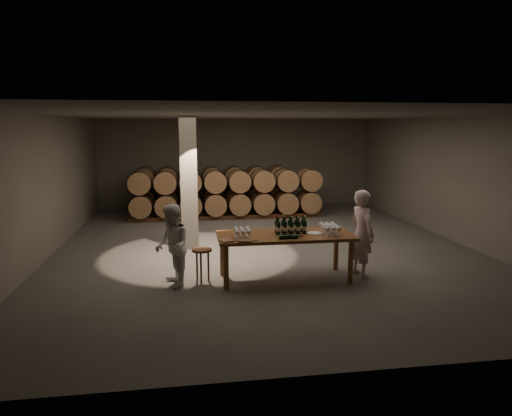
{
  "coord_description": "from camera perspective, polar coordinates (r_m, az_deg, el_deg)",
  "views": [
    {
      "loc": [
        -1.83,
        -10.87,
        2.93
      ],
      "look_at": [
        -0.29,
        -0.68,
        1.1
      ],
      "focal_mm": 32.0,
      "sensor_mm": 36.0,
      "label": 1
    }
  ],
  "objects": [
    {
      "name": "room",
      "position": [
        11.15,
        -8.4,
        3.11
      ],
      "size": [
        12.0,
        12.0,
        12.0
      ],
      "color": "#55524F",
      "rests_on": "ground"
    },
    {
      "name": "tasting_table",
      "position": [
        8.83,
        3.64,
        -3.94
      ],
      "size": [
        2.6,
        1.1,
        0.9
      ],
      "color": "brown",
      "rests_on": "ground"
    },
    {
      "name": "barrel_stack_back",
      "position": [
        16.23,
        -5.46,
        2.58
      ],
      "size": [
        5.48,
        0.95,
        1.57
      ],
      "color": "#56311D",
      "rests_on": "ground"
    },
    {
      "name": "barrel_stack_front",
      "position": [
        14.87,
        -3.66,
        1.92
      ],
      "size": [
        6.26,
        0.95,
        1.57
      ],
      "color": "#56311D",
      "rests_on": "ground"
    },
    {
      "name": "bottle_cluster",
      "position": [
        8.85,
        4.36,
        -2.38
      ],
      "size": [
        0.61,
        0.24,
        0.35
      ],
      "color": "black",
      "rests_on": "tasting_table"
    },
    {
      "name": "lying_bottles",
      "position": [
        8.44,
        4.15,
        -3.6
      ],
      "size": [
        0.45,
        0.08,
        0.08
      ],
      "color": "black",
      "rests_on": "tasting_table"
    },
    {
      "name": "glass_cluster_left",
      "position": [
        8.51,
        -1.72,
        -2.85
      ],
      "size": [
        0.31,
        0.42,
        0.18
      ],
      "color": "silver",
      "rests_on": "tasting_table"
    },
    {
      "name": "glass_cluster_right",
      "position": [
        8.91,
        9.24,
        -2.33
      ],
      "size": [
        0.31,
        0.53,
        0.19
      ],
      "color": "silver",
      "rests_on": "tasting_table"
    },
    {
      "name": "plate",
      "position": [
        8.9,
        7.29,
        -3.14
      ],
      "size": [
        0.29,
        0.29,
        0.02
      ],
      "primitive_type": "cylinder",
      "color": "white",
      "rests_on": "tasting_table"
    },
    {
      "name": "notebook_near",
      "position": [
        8.23,
        -1.3,
        -4.1
      ],
      "size": [
        0.28,
        0.24,
        0.03
      ],
      "primitive_type": "cube",
      "rotation": [
        0.0,
        0.0,
        -0.17
      ],
      "color": "brown",
      "rests_on": "tasting_table"
    },
    {
      "name": "notebook_corner",
      "position": [
        8.29,
        -3.79,
        -4.05
      ],
      "size": [
        0.29,
        0.33,
        0.02
      ],
      "primitive_type": "cube",
      "rotation": [
        0.0,
        0.0,
        0.3
      ],
      "color": "brown",
      "rests_on": "tasting_table"
    },
    {
      "name": "pen",
      "position": [
        8.26,
        -0.17,
        -4.11
      ],
      "size": [
        0.16,
        0.04,
        0.01
      ],
      "primitive_type": "cylinder",
      "rotation": [
        0.0,
        1.57,
        -0.17
      ],
      "color": "black",
      "rests_on": "tasting_table"
    },
    {
      "name": "stool",
      "position": [
        8.83,
        -6.78,
        -5.82
      ],
      "size": [
        0.38,
        0.38,
        0.64
      ],
      "rotation": [
        0.0,
        0.0,
        -0.2
      ],
      "color": "#56311D",
      "rests_on": "ground"
    },
    {
      "name": "person_man",
      "position": [
        9.25,
        13.11,
        -3.09
      ],
      "size": [
        0.57,
        0.72,
        1.73
      ],
      "primitive_type": "imported",
      "rotation": [
        0.0,
        0.0,
        1.84
      ],
      "color": "silver",
      "rests_on": "ground"
    },
    {
      "name": "person_woman",
      "position": [
        8.56,
        -10.42,
        -4.7
      ],
      "size": [
        0.74,
        0.87,
        1.54
      ],
      "primitive_type": "imported",
      "rotation": [
        0.0,
        0.0,
        -1.34
      ],
      "color": "white",
      "rests_on": "ground"
    }
  ]
}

